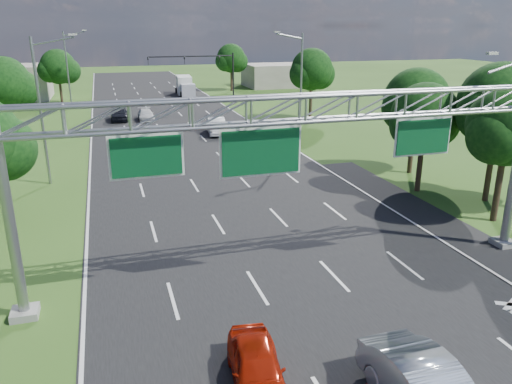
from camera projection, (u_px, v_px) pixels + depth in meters
name	position (u px, v px, depth m)	size (l,w,h in m)	color
ground	(209.00, 170.00, 38.60)	(220.00, 220.00, 0.00)	#2E5118
road	(209.00, 170.00, 38.60)	(18.00, 180.00, 0.02)	black
road_flare	(456.00, 233.00, 26.90)	(3.00, 30.00, 0.02)	black
sign_gantry	(304.00, 123.00, 20.17)	(23.50, 1.00, 9.56)	gray
traffic_signal	(209.00, 66.00, 70.79)	(12.21, 0.24, 7.00)	black
streetlight_l_near	(43.00, 105.00, 33.71)	(2.97, 0.22, 10.16)	gray
streetlight_l_far	(69.00, 66.00, 65.46)	(2.97, 0.22, 10.16)	gray
streetlight_r_mid	(299.00, 80.00, 49.03)	(2.97, 0.22, 10.16)	gray
tree_cluster_right	(474.00, 115.00, 31.20)	(9.91, 14.60, 8.68)	#2D2116
tree_verge_lb	(5.00, 85.00, 46.13)	(5.76, 4.80, 8.06)	#2D2116
tree_verge_lc	(59.00, 68.00, 69.78)	(5.76, 4.80, 7.62)	#2D2116
tree_verge_rd	(312.00, 71.00, 57.62)	(5.76, 4.80, 8.28)	#2D2116
tree_verge_re	(231.00, 60.00, 84.43)	(5.76, 4.80, 7.84)	#2D2116
building_left	(0.00, 83.00, 75.28)	(14.00, 10.00, 5.00)	gray
building_right	(279.00, 75.00, 91.78)	(12.00, 9.00, 4.00)	gray
red_coupe	(257.00, 367.00, 15.31)	(1.60, 3.98, 1.36)	#A91B07
car_queue_a	(146.00, 115.00, 59.11)	(1.76, 4.34, 1.26)	silver
car_queue_c	(119.00, 113.00, 58.80)	(1.95, 4.84, 1.65)	black
car_queue_d	(217.00, 126.00, 51.42)	(1.73, 4.96, 1.64)	white
box_truck	(185.00, 86.00, 80.45)	(2.70, 7.87, 2.92)	silver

